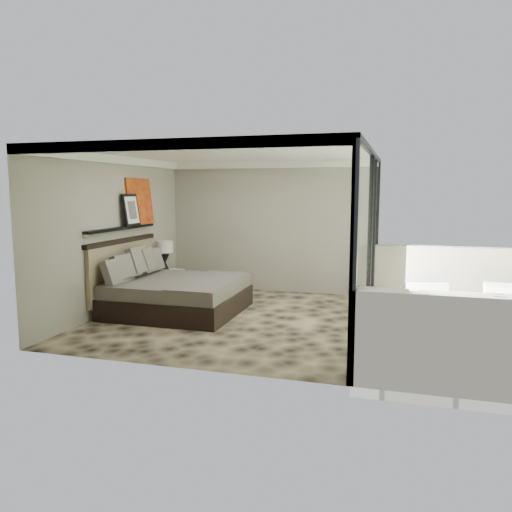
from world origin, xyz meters
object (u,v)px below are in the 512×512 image
(nightstand, at_px, (167,281))
(table_lamp, at_px, (165,252))
(lounger, at_px, (438,315))
(ottoman, at_px, (501,301))
(bed, at_px, (173,292))

(nightstand, relative_size, table_lamp, 0.91)
(table_lamp, relative_size, lounger, 0.38)
(table_lamp, xyz_separation_m, lounger, (5.34, -0.96, -0.73))
(ottoman, distance_m, lounger, 1.46)
(nightstand, relative_size, lounger, 0.34)
(nightstand, distance_m, ottoman, 6.42)
(nightstand, height_order, lounger, lounger)
(nightstand, bearing_deg, table_lamp, -122.54)
(bed, bearing_deg, nightstand, 120.03)
(table_lamp, height_order, ottoman, table_lamp)
(ottoman, bearing_deg, bed, -167.21)
(bed, bearing_deg, table_lamp, 121.50)
(bed, relative_size, ottoman, 4.03)
(nightstand, height_order, table_lamp, table_lamp)
(ottoman, bearing_deg, nightstand, 179.50)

